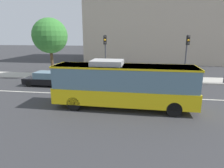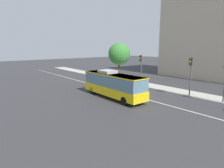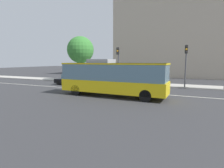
% 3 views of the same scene
% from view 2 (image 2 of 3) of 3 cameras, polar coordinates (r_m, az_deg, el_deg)
% --- Properties ---
extents(ground_plane, '(160.00, 160.00, 0.00)m').
position_cam_2_polar(ground_plane, '(25.35, 8.17, -3.99)').
color(ground_plane, '#333335').
extents(sidewalk_kerb, '(80.00, 3.13, 0.14)m').
position_cam_2_polar(sidewalk_kerb, '(30.58, 16.84, -1.60)').
color(sidewalk_kerb, '#B2ADA3').
rests_on(sidewalk_kerb, ground_plane).
extents(lane_centre_line, '(76.00, 0.16, 0.01)m').
position_cam_2_polar(lane_centre_line, '(25.35, 8.17, -3.98)').
color(lane_centre_line, silver).
rests_on(lane_centre_line, ground_plane).
extents(transit_bus, '(10.05, 2.72, 3.46)m').
position_cam_2_polar(transit_bus, '(24.70, 0.35, 0.03)').
color(transit_bus, yellow).
rests_on(transit_bus, ground_plane).
extents(sedan_black, '(4.53, 1.89, 1.46)m').
position_cam_2_polar(sedan_black, '(34.57, -2.05, 1.42)').
color(sedan_black, black).
rests_on(sedan_black, ground_plane).
extents(traffic_light_mid_block, '(0.32, 0.62, 5.20)m').
position_cam_2_polar(traffic_light_mid_block, '(26.88, 22.37, 3.89)').
color(traffic_light_mid_block, '#47474C').
rests_on(traffic_light_mid_block, ground_plane).
extents(traffic_light_far_corner, '(0.33, 0.62, 5.20)m').
position_cam_2_polar(traffic_light_far_corner, '(32.03, 8.57, 5.65)').
color(traffic_light_far_corner, '#47474C').
rests_on(traffic_light_far_corner, ground_plane).
extents(street_tree_kerbside_left, '(4.31, 4.31, 7.25)m').
position_cam_2_polar(street_tree_kerbside_left, '(38.18, 2.14, 8.92)').
color(street_tree_kerbside_left, '#4C3823').
rests_on(street_tree_kerbside_left, ground_plane).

